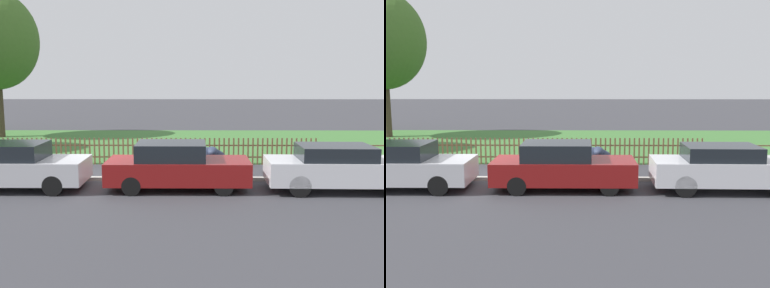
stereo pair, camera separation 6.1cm
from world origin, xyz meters
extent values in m
plane|color=#38383D|center=(0.00, 0.00, 0.00)|extent=(120.00, 120.00, 0.00)
cube|color=#B2ADA3|center=(0.00, 0.10, 0.06)|extent=(39.07, 0.20, 0.12)
cube|color=#3D7033|center=(0.00, 8.54, 0.01)|extent=(39.07, 11.43, 0.01)
cube|color=brown|center=(0.00, 2.85, 0.30)|extent=(39.07, 0.03, 0.05)
cube|color=brown|center=(0.00, 2.85, 0.76)|extent=(39.07, 0.03, 0.05)
cube|color=brown|center=(-5.02, 2.83, 0.53)|extent=(0.06, 0.03, 1.06)
cube|color=brown|center=(-4.83, 2.83, 0.53)|extent=(0.06, 0.03, 1.06)
cube|color=brown|center=(-4.64, 2.83, 0.53)|extent=(0.06, 0.03, 1.06)
cube|color=brown|center=(-4.46, 2.83, 0.53)|extent=(0.06, 0.03, 1.06)
cube|color=brown|center=(-4.27, 2.83, 0.53)|extent=(0.06, 0.03, 1.06)
cube|color=brown|center=(-4.08, 2.83, 0.53)|extent=(0.06, 0.03, 1.06)
cube|color=brown|center=(-3.89, 2.83, 0.53)|extent=(0.06, 0.03, 1.06)
cube|color=brown|center=(-3.70, 2.83, 0.53)|extent=(0.06, 0.03, 1.06)
cube|color=brown|center=(-3.51, 2.83, 0.53)|extent=(0.06, 0.03, 1.06)
cube|color=brown|center=(-3.32, 2.83, 0.53)|extent=(0.06, 0.03, 1.06)
cube|color=brown|center=(-3.13, 2.83, 0.53)|extent=(0.06, 0.03, 1.06)
cube|color=brown|center=(-2.94, 2.83, 0.53)|extent=(0.06, 0.03, 1.06)
cube|color=brown|center=(-2.75, 2.83, 0.53)|extent=(0.06, 0.03, 1.06)
cube|color=brown|center=(-2.56, 2.83, 0.53)|extent=(0.06, 0.03, 1.06)
cube|color=brown|center=(-2.37, 2.83, 0.53)|extent=(0.06, 0.03, 1.06)
cube|color=brown|center=(-2.18, 2.83, 0.53)|extent=(0.06, 0.03, 1.06)
cube|color=brown|center=(-1.99, 2.83, 0.53)|extent=(0.06, 0.03, 1.06)
cube|color=brown|center=(-1.80, 2.83, 0.53)|extent=(0.06, 0.03, 1.06)
cube|color=brown|center=(-1.61, 2.83, 0.53)|extent=(0.06, 0.03, 1.06)
cube|color=brown|center=(-1.42, 2.83, 0.53)|extent=(0.06, 0.03, 1.06)
cube|color=brown|center=(-1.23, 2.83, 0.53)|extent=(0.06, 0.03, 1.06)
cube|color=brown|center=(-1.04, 2.83, 0.53)|extent=(0.06, 0.03, 1.06)
cube|color=brown|center=(-0.85, 2.83, 0.53)|extent=(0.06, 0.03, 1.06)
cube|color=brown|center=(-0.66, 2.83, 0.53)|extent=(0.06, 0.03, 1.06)
cube|color=brown|center=(-0.47, 2.83, 0.53)|extent=(0.06, 0.03, 1.06)
cube|color=brown|center=(-0.28, 2.83, 0.53)|extent=(0.06, 0.03, 1.06)
cube|color=brown|center=(-0.09, 2.83, 0.53)|extent=(0.06, 0.03, 1.06)
cube|color=brown|center=(0.09, 2.83, 0.53)|extent=(0.06, 0.03, 1.06)
cube|color=brown|center=(0.28, 2.83, 0.53)|extent=(0.06, 0.03, 1.06)
cube|color=brown|center=(0.47, 2.83, 0.53)|extent=(0.06, 0.03, 1.06)
cube|color=brown|center=(0.66, 2.83, 0.53)|extent=(0.06, 0.03, 1.06)
cube|color=brown|center=(0.85, 2.83, 0.53)|extent=(0.06, 0.03, 1.06)
cube|color=brown|center=(1.04, 2.83, 0.53)|extent=(0.06, 0.03, 1.06)
cube|color=brown|center=(1.23, 2.83, 0.53)|extent=(0.06, 0.03, 1.06)
cube|color=brown|center=(1.42, 2.83, 0.53)|extent=(0.06, 0.03, 1.06)
cube|color=brown|center=(1.61, 2.83, 0.53)|extent=(0.06, 0.03, 1.06)
cube|color=brown|center=(1.80, 2.83, 0.53)|extent=(0.06, 0.03, 1.06)
cube|color=brown|center=(1.99, 2.83, 0.53)|extent=(0.06, 0.03, 1.06)
cube|color=brown|center=(2.18, 2.83, 0.53)|extent=(0.06, 0.03, 1.06)
cube|color=brown|center=(2.37, 2.83, 0.53)|extent=(0.06, 0.03, 1.06)
cube|color=brown|center=(2.56, 2.83, 0.53)|extent=(0.06, 0.03, 1.06)
cube|color=brown|center=(2.75, 2.83, 0.53)|extent=(0.06, 0.03, 1.06)
cube|color=brown|center=(2.94, 2.83, 0.53)|extent=(0.06, 0.03, 1.06)
cube|color=brown|center=(3.13, 2.83, 0.53)|extent=(0.06, 0.03, 1.06)
cube|color=brown|center=(3.32, 2.83, 0.53)|extent=(0.06, 0.03, 1.06)
cube|color=brown|center=(3.51, 2.83, 0.53)|extent=(0.06, 0.03, 1.06)
cube|color=brown|center=(3.70, 2.83, 0.53)|extent=(0.06, 0.03, 1.06)
cube|color=brown|center=(3.89, 2.83, 0.53)|extent=(0.06, 0.03, 1.06)
cube|color=brown|center=(4.08, 2.83, 0.53)|extent=(0.06, 0.03, 1.06)
cube|color=brown|center=(4.27, 2.83, 0.53)|extent=(0.06, 0.03, 1.06)
cube|color=brown|center=(4.46, 2.83, 0.53)|extent=(0.06, 0.03, 1.06)
cube|color=brown|center=(4.64, 2.83, 0.53)|extent=(0.06, 0.03, 1.06)
cube|color=brown|center=(4.83, 2.83, 0.53)|extent=(0.06, 0.03, 1.06)
cube|color=brown|center=(5.02, 2.83, 0.53)|extent=(0.06, 0.03, 1.06)
cube|color=brown|center=(5.21, 2.83, 0.53)|extent=(0.06, 0.03, 1.06)
cube|color=brown|center=(5.40, 2.83, 0.53)|extent=(0.06, 0.03, 1.06)
cube|color=brown|center=(5.59, 2.83, 0.53)|extent=(0.06, 0.03, 1.06)
cube|color=brown|center=(5.78, 2.83, 0.53)|extent=(0.06, 0.03, 1.06)
cube|color=brown|center=(5.97, 2.83, 0.53)|extent=(0.06, 0.03, 1.06)
cube|color=brown|center=(6.16, 2.83, 0.53)|extent=(0.06, 0.03, 1.06)
cube|color=brown|center=(6.35, 2.83, 0.53)|extent=(0.06, 0.03, 1.06)
cube|color=brown|center=(6.54, 2.83, 0.53)|extent=(0.06, 0.03, 1.06)
cube|color=brown|center=(6.73, 2.83, 0.53)|extent=(0.06, 0.03, 1.06)
cube|color=brown|center=(6.92, 2.83, 0.53)|extent=(0.06, 0.03, 1.06)
cube|color=brown|center=(7.11, 2.83, 0.53)|extent=(0.06, 0.03, 1.06)
cube|color=brown|center=(7.30, 2.83, 0.53)|extent=(0.06, 0.03, 1.06)
cube|color=brown|center=(7.49, 2.83, 0.53)|extent=(0.06, 0.03, 1.06)
cube|color=#BCBCC1|center=(-2.63, -1.04, 0.60)|extent=(4.09, 1.73, 0.69)
cube|color=black|center=(-2.83, -1.04, 1.19)|extent=(1.96, 1.55, 0.49)
cylinder|color=black|center=(-1.36, -0.25, 0.30)|extent=(0.60, 0.14, 0.60)
cylinder|color=black|center=(-1.36, -1.84, 0.30)|extent=(0.60, 0.14, 0.60)
cube|color=maroon|center=(2.24, -1.01, 0.58)|extent=(4.32, 1.71, 0.68)
cube|color=black|center=(2.02, -1.01, 1.19)|extent=(2.08, 1.53, 0.53)
cylinder|color=black|center=(3.57, -0.23, 0.28)|extent=(0.56, 0.14, 0.56)
cylinder|color=black|center=(3.58, -1.79, 0.28)|extent=(0.56, 0.14, 0.56)
cylinder|color=black|center=(0.89, -0.24, 0.28)|extent=(0.56, 0.14, 0.56)
cylinder|color=black|center=(0.90, -1.79, 0.28)|extent=(0.56, 0.14, 0.56)
cube|color=silver|center=(7.14, -1.20, 0.62)|extent=(4.51, 1.73, 0.70)
cube|color=black|center=(6.92, -1.20, 1.18)|extent=(2.18, 1.51, 0.43)
cylinder|color=black|center=(8.55, -0.49, 0.32)|extent=(0.64, 0.15, 0.63)
cylinder|color=black|center=(5.77, -0.43, 0.32)|extent=(0.64, 0.15, 0.63)
cylinder|color=black|center=(5.74, -1.92, 0.32)|extent=(0.64, 0.15, 0.63)
cylinder|color=black|center=(3.60, 1.04, 0.31)|extent=(0.62, 0.13, 0.62)
cylinder|color=black|center=(2.23, 0.97, 0.31)|extent=(0.62, 0.13, 0.62)
ellipsoid|color=#2D3851|center=(2.91, 1.00, 0.63)|extent=(1.83, 0.65, 0.75)
ellipsoid|color=#2D3851|center=(3.34, 1.02, 0.83)|extent=(0.45, 0.73, 0.35)
cylinder|color=#473828|center=(-8.62, 10.94, 2.00)|extent=(0.46, 0.46, 4.01)
camera|label=1|loc=(2.75, -13.80, 3.33)|focal=40.00mm
camera|label=2|loc=(2.81, -13.80, 3.33)|focal=40.00mm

